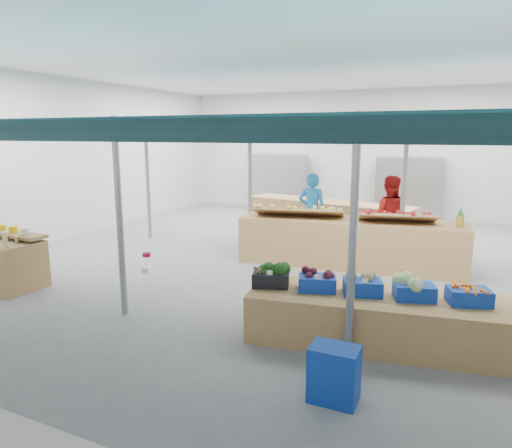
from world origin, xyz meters
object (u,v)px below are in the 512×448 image
(crate_stack, at_px, (334,374))
(vendor_left, at_px, (312,211))
(fruit_counter, at_px, (350,243))
(veg_counter, at_px, (375,319))
(vendor_right, at_px, (388,216))

(crate_stack, xyz_separation_m, vendor_left, (-2.25, 6.14, 0.62))
(fruit_counter, bearing_deg, crate_stack, -84.50)
(veg_counter, distance_m, vendor_right, 4.63)
(fruit_counter, distance_m, vendor_left, 1.68)
(fruit_counter, xyz_separation_m, crate_stack, (1.05, -5.04, -0.19))
(vendor_left, distance_m, vendor_right, 1.80)
(veg_counter, xyz_separation_m, fruit_counter, (-1.18, 3.46, 0.17))
(vendor_right, bearing_deg, crate_stack, 87.91)
(vendor_left, xyz_separation_m, vendor_right, (1.80, 0.00, 0.00))
(fruit_counter, relative_size, vendor_right, 2.50)
(fruit_counter, bearing_deg, vendor_right, 55.08)
(fruit_counter, height_order, vendor_left, vendor_left)
(crate_stack, bearing_deg, veg_counter, 85.45)
(veg_counter, bearing_deg, crate_stack, -103.58)
(fruit_counter, relative_size, vendor_left, 2.50)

